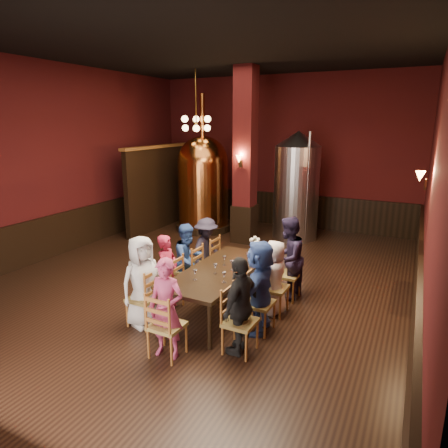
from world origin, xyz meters
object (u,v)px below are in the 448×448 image
at_px(person_2, 188,259).
at_px(rose_vase, 254,243).
at_px(person_1, 167,272).
at_px(copper_kettle, 203,182).
at_px(steel_vessel, 296,186).
at_px(dining_table, 220,273).
at_px(person_0, 142,281).

relative_size(person_2, rose_vase, 4.02).
relative_size(person_1, rose_vase, 3.89).
height_order(person_1, copper_kettle, copper_kettle).
xyz_separation_m(person_2, steel_vessel, (0.72, 4.51, 0.78)).
xyz_separation_m(dining_table, person_1, (-0.86, -0.31, -0.03)).
distance_m(person_1, person_2, 0.66).
height_order(person_0, person_1, person_0).
xyz_separation_m(person_0, rose_vase, (1.09, 1.97, 0.24)).
xyz_separation_m(person_0, copper_kettle, (-1.96, 5.54, 0.69)).
height_order(person_0, steel_vessel, steel_vessel).
bearing_deg(steel_vessel, copper_kettle, -173.73).
height_order(person_0, rose_vase, person_0).
bearing_deg(person_0, rose_vase, -6.38).
relative_size(person_0, person_2, 1.08).
bearing_deg(dining_table, copper_kettle, 123.40).
xyz_separation_m(copper_kettle, rose_vase, (3.06, -3.57, -0.45)).
xyz_separation_m(person_2, rose_vase, (1.06, 0.64, 0.29)).
xyz_separation_m(dining_table, steel_vessel, (-0.12, 4.86, 0.77)).
relative_size(steel_vessel, rose_vase, 8.65).
bearing_deg(copper_kettle, person_2, -64.60).
xyz_separation_m(person_2, copper_kettle, (-2.00, 4.21, 0.75)).
bearing_deg(person_0, person_2, 21.12).
distance_m(person_0, copper_kettle, 5.92).
bearing_deg(person_1, rose_vase, -42.88).
xyz_separation_m(dining_table, rose_vase, (0.22, 0.99, 0.28)).
height_order(dining_table, person_0, person_0).
relative_size(person_1, copper_kettle, 0.34).
bearing_deg(person_2, person_1, -168.12).
bearing_deg(person_2, dining_table, -99.34).
distance_m(person_2, rose_vase, 1.27).
height_order(dining_table, person_2, person_2).
bearing_deg(person_0, person_1, 21.12).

